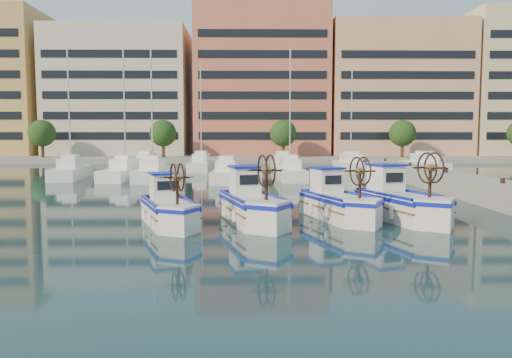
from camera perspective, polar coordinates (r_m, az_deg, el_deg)
name	(u,v)px	position (r m, az deg, el deg)	size (l,w,h in m)	color
ground	(276,224)	(21.87, 2.28, -5.18)	(300.00, 300.00, 0.00)	#1B3D46
quay	(485,190)	(32.89, 24.72, -1.16)	(3.00, 60.00, 1.20)	gray
waterfront	(309,93)	(87.46, 6.09, 9.72)	(180.00, 40.00, 25.60)	gray
yacht_marina	(234,169)	(49.49, -2.51, 1.13)	(38.64, 21.98, 11.50)	white
fishing_boat_a	(168,207)	(22.01, -10.00, -3.17)	(3.17, 4.61, 2.78)	silver
fishing_boat_b	(252,203)	(22.20, -0.48, -2.78)	(3.24, 5.15, 3.12)	silver
fishing_boat_c	(337,201)	(23.44, 9.25, -2.53)	(3.22, 4.92, 2.98)	silver
fishing_boat_d	(399,201)	(23.88, 16.06, -2.39)	(3.39, 5.25, 3.18)	silver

